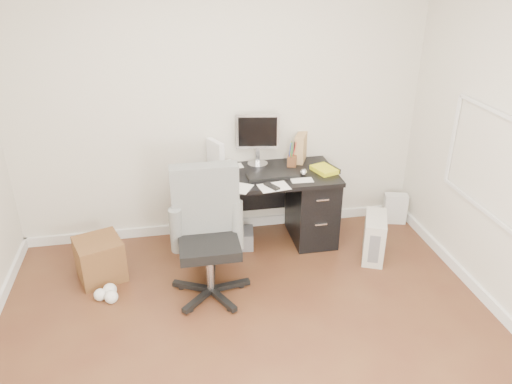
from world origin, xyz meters
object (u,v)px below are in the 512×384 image
(keyboard, at_px, (273,176))
(office_chair, at_px, (208,238))
(lcd_monitor, at_px, (258,140))
(pc_tower, at_px, (374,237))
(wicker_basket, at_px, (100,259))
(desk, at_px, (258,207))

(keyboard, distance_m, office_chair, 0.98)
(lcd_monitor, height_order, pc_tower, lcd_monitor)
(pc_tower, bearing_deg, lcd_monitor, 168.41)
(wicker_basket, bearing_deg, keyboard, 8.49)
(wicker_basket, bearing_deg, desk, 12.26)
(desk, relative_size, keyboard, 3.11)
(office_chair, relative_size, pc_tower, 2.62)
(lcd_monitor, height_order, office_chair, lcd_monitor)
(desk, xyz_separation_m, lcd_monitor, (0.04, 0.23, 0.62))
(desk, distance_m, keyboard, 0.39)
(keyboard, height_order, wicker_basket, keyboard)
(desk, bearing_deg, keyboard, -33.95)
(keyboard, relative_size, office_chair, 0.43)
(keyboard, bearing_deg, desk, 143.66)
(lcd_monitor, distance_m, keyboard, 0.41)
(desk, height_order, lcd_monitor, lcd_monitor)
(desk, xyz_separation_m, keyboard, (0.12, -0.08, 0.36))
(desk, bearing_deg, lcd_monitor, 80.44)
(lcd_monitor, height_order, wicker_basket, lcd_monitor)
(desk, bearing_deg, office_chair, -126.39)
(pc_tower, bearing_deg, keyboard, -179.40)
(keyboard, bearing_deg, wicker_basket, -173.90)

